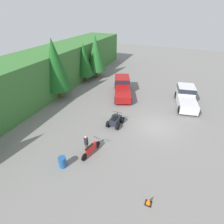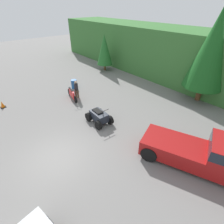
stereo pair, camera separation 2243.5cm
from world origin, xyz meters
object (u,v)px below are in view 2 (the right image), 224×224
object	(u,v)px
quad_atv	(99,117)
rider_person	(76,89)
traffic_cone	(2,105)
pickup_truck_red	(215,155)
dirt_bike	(72,94)
steel_barrel	(74,84)

from	to	relation	value
quad_atv	rider_person	world-z (taller)	rider_person
rider_person	traffic_cone	xyz separation A→B (m)	(-2.48, -5.73, -0.64)
pickup_truck_red	traffic_cone	xyz separation A→B (m)	(-14.17, -6.90, -0.80)
dirt_bike	traffic_cone	world-z (taller)	dirt_bike
rider_person	steel_barrel	distance (m)	2.30
traffic_cone	steel_barrel	bearing A→B (deg)	86.58
pickup_truck_red	steel_barrel	bearing A→B (deg)	159.26
rider_person	traffic_cone	size ratio (longest dim) A/B	2.99
pickup_truck_red	traffic_cone	bearing A→B (deg)	-175.99
steel_barrel	rider_person	bearing A→B (deg)	-22.89
traffic_cone	rider_person	bearing A→B (deg)	66.63
steel_barrel	quad_atv	bearing A→B (deg)	-13.93
quad_atv	rider_person	distance (m)	4.54
quad_atv	steel_barrel	bearing A→B (deg)	167.96
pickup_truck_red	rider_person	world-z (taller)	pickup_truck_red
pickup_truck_red	traffic_cone	distance (m)	15.78
rider_person	traffic_cone	distance (m)	6.28
rider_person	quad_atv	bearing A→B (deg)	14.74
steel_barrel	dirt_bike	bearing A→B (deg)	-33.40
dirt_bike	traffic_cone	distance (m)	5.81
traffic_cone	steel_barrel	distance (m)	6.62
dirt_bike	traffic_cone	xyz separation A→B (m)	(-2.40, -5.29, -0.21)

